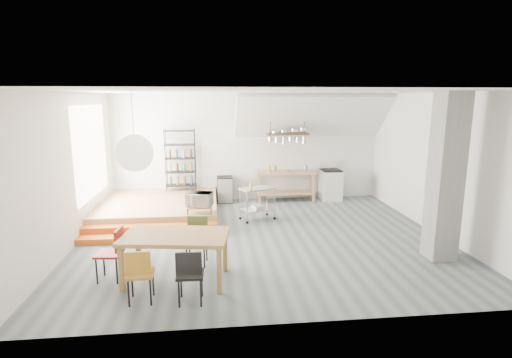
{
  "coord_description": "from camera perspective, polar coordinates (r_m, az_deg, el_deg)",
  "views": [
    {
      "loc": [
        -1.05,
        -8.44,
        3.07
      ],
      "look_at": [
        -0.05,
        0.8,
        1.18
      ],
      "focal_mm": 28.0,
      "sensor_mm": 36.0,
      "label": 1
    }
  ],
  "objects": [
    {
      "name": "chair_black",
      "position": [
        6.19,
        -9.45,
        -12.95
      ],
      "size": [
        0.41,
        0.41,
        0.88
      ],
      "rotation": [
        0.0,
        0.0,
        3.12
      ],
      "color": "black",
      "rests_on": "ground"
    },
    {
      "name": "wall_left",
      "position": [
        9.06,
        -25.08,
        1.08
      ],
      "size": [
        0.04,
        7.0,
        3.2
      ],
      "primitive_type": "cube",
      "color": "silver",
      "rests_on": "ground"
    },
    {
      "name": "mini_fridge",
      "position": [
        11.95,
        -4.46,
        -1.49
      ],
      "size": [
        0.46,
        0.46,
        0.78
      ],
      "primitive_type": "cube",
      "color": "black",
      "rests_on": "ground"
    },
    {
      "name": "platform",
      "position": [
        10.93,
        -13.61,
        -4.05
      ],
      "size": [
        3.0,
        3.0,
        0.4
      ],
      "primitive_type": "cube",
      "color": "#9F7D4F",
      "rests_on": "ground"
    },
    {
      "name": "stove",
      "position": [
        12.41,
        10.59,
        -0.74
      ],
      "size": [
        0.6,
        0.6,
        1.18
      ],
      "color": "white",
      "rests_on": "ground"
    },
    {
      "name": "bowl",
      "position": [
        11.95,
        4.72,
        1.18
      ],
      "size": [
        0.27,
        0.27,
        0.05
      ],
      "primitive_type": "imported",
      "rotation": [
        0.0,
        0.0,
        0.39
      ],
      "color": "silver",
      "rests_on": "kitchen_counter"
    },
    {
      "name": "chair_mustard",
      "position": [
        6.38,
        -16.33,
        -12.53
      ],
      "size": [
        0.41,
        0.41,
        0.87
      ],
      "rotation": [
        0.0,
        0.0,
        3.17
      ],
      "color": "#A66F1C",
      "rests_on": "ground"
    },
    {
      "name": "pot_rack",
      "position": [
        11.63,
        4.67,
        6.07
      ],
      "size": [
        1.2,
        0.5,
        1.43
      ],
      "color": "#3F2919",
      "rests_on": "ceiling"
    },
    {
      "name": "dining_table",
      "position": [
        6.89,
        -11.44,
        -8.48
      ],
      "size": [
        1.87,
        1.22,
        0.83
      ],
      "rotation": [
        0.0,
        0.0,
        -0.14
      ],
      "color": "olive",
      "rests_on": "ground"
    },
    {
      "name": "kitchen_counter",
      "position": [
        12.04,
        4.23,
        -0.23
      ],
      "size": [
        1.8,
        0.6,
        0.91
      ],
      "color": "#9F7D4F",
      "rests_on": "ground"
    },
    {
      "name": "rolling_cart",
      "position": [
        10.16,
        0.22,
        -2.9
      ],
      "size": [
        0.95,
        0.73,
        0.84
      ],
      "rotation": [
        0.0,
        0.0,
        0.36
      ],
      "color": "silver",
      "rests_on": "ground"
    },
    {
      "name": "window_pane",
      "position": [
        10.44,
        -22.47,
        3.65
      ],
      "size": [
        0.02,
        2.5,
        2.2
      ],
      "primitive_type": "cube",
      "color": "white",
      "rests_on": "wall_left"
    },
    {
      "name": "wall_back",
      "position": [
        12.08,
        -1.15,
        4.52
      ],
      "size": [
        8.0,
        0.04,
        3.2
      ],
      "primitive_type": "cube",
      "color": "silver",
      "rests_on": "ground"
    },
    {
      "name": "step_upper",
      "position": [
        9.43,
        -14.81,
        -7.04
      ],
      "size": [
        3.0,
        0.35,
        0.27
      ],
      "primitive_type": "cube",
      "color": "#CF5A18",
      "rests_on": "ground"
    },
    {
      "name": "concrete_column",
      "position": [
        8.33,
        25.45,
        0.21
      ],
      "size": [
        0.5,
        0.5,
        3.2
      ],
      "primitive_type": "cube",
      "color": "slate",
      "rests_on": "ground"
    },
    {
      "name": "wire_shelving",
      "position": [
        11.81,
        -10.74,
        2.82
      ],
      "size": [
        0.88,
        0.38,
        1.8
      ],
      "color": "black",
      "rests_on": "platform"
    },
    {
      "name": "chair_olive",
      "position": [
        7.64,
        -8.42,
        -8.05
      ],
      "size": [
        0.45,
        0.45,
        0.88
      ],
      "rotation": [
        0.0,
        0.0,
        -0.12
      ],
      "color": "#555D2C",
      "rests_on": "ground"
    },
    {
      "name": "paper_lantern",
      "position": [
        6.72,
        -16.93,
        3.57
      ],
      "size": [
        0.6,
        0.6,
        0.6
      ],
      "primitive_type": "sphere",
      "color": "white",
      "rests_on": "ceiling"
    },
    {
      "name": "microwave_shelf",
      "position": [
        9.54,
        -8.07,
        -3.95
      ],
      "size": [
        0.6,
        0.4,
        0.16
      ],
      "color": "#9F7D4F",
      "rests_on": "platform"
    },
    {
      "name": "ceiling",
      "position": [
        8.51,
        0.94,
        12.38
      ],
      "size": [
        8.0,
        7.0,
        0.02
      ],
      "primitive_type": "cube",
      "color": "white",
      "rests_on": "wall_back"
    },
    {
      "name": "slope_ceiling",
      "position": [
        11.71,
        8.01,
        8.85
      ],
      "size": [
        4.4,
        1.44,
        1.32
      ],
      "primitive_type": "cube",
      "rotation": [
        -0.73,
        0.0,
        0.0
      ],
      "color": "white",
      "rests_on": "wall_back"
    },
    {
      "name": "step_lower",
      "position": [
        9.12,
        -15.11,
        -8.12
      ],
      "size": [
        3.0,
        0.35,
        0.13
      ],
      "primitive_type": "cube",
      "color": "#CF5A18",
      "rests_on": "ground"
    },
    {
      "name": "floor",
      "position": [
        9.05,
        0.87,
        -8.33
      ],
      "size": [
        8.0,
        8.0,
        0.0
      ],
      "primitive_type": "plane",
      "color": "#515B5E",
      "rests_on": "ground"
    },
    {
      "name": "microwave",
      "position": [
        9.49,
        -8.11,
        -2.89
      ],
      "size": [
        0.68,
        0.54,
        0.33
      ],
      "primitive_type": "imported",
      "rotation": [
        0.0,
        0.0,
        -0.26
      ],
      "color": "beige",
      "rests_on": "microwave_shelf"
    },
    {
      "name": "chair_red",
      "position": [
        7.28,
        -19.72,
        -9.46
      ],
      "size": [
        0.46,
        0.46,
        0.92
      ],
      "rotation": [
        0.0,
        0.0,
        -1.67
      ],
      "color": "#A72017",
      "rests_on": "ground"
    },
    {
      "name": "wall_right",
      "position": [
        9.95,
        24.43,
        1.98
      ],
      "size": [
        0.04,
        7.0,
        3.2
      ],
      "primitive_type": "cube",
      "color": "silver",
      "rests_on": "ground"
    }
  ]
}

